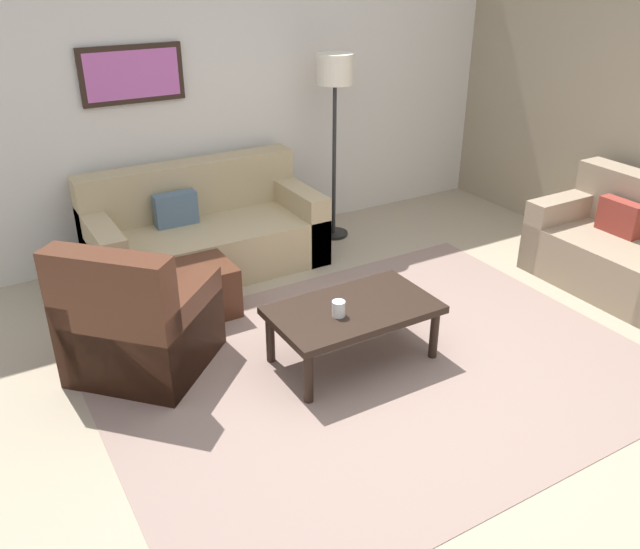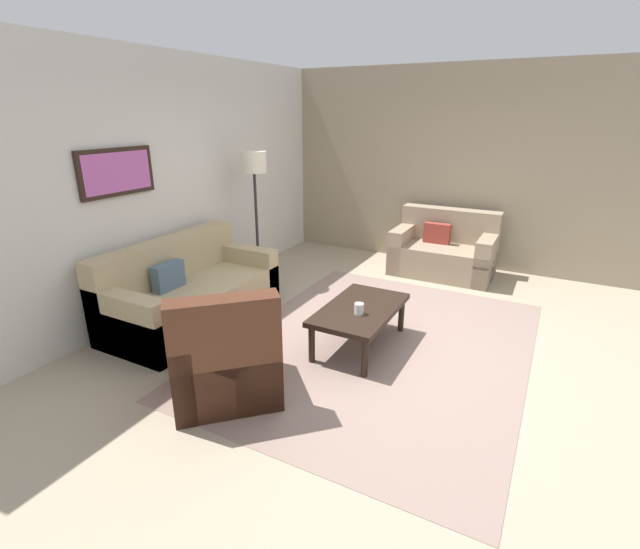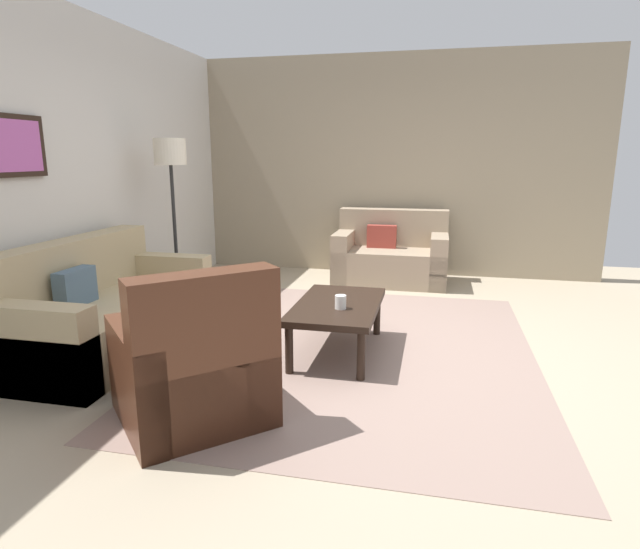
{
  "view_description": "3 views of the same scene",
  "coord_description": "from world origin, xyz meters",
  "px_view_note": "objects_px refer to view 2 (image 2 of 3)",
  "views": [
    {
      "loc": [
        -2.19,
        -2.97,
        2.53
      ],
      "look_at": [
        -0.27,
        0.28,
        0.65
      ],
      "focal_mm": 36.81,
      "sensor_mm": 36.0,
      "label": 1
    },
    {
      "loc": [
        -3.76,
        -1.35,
        2.17
      ],
      "look_at": [
        -0.19,
        0.54,
        0.71
      ],
      "focal_mm": 25.42,
      "sensor_mm": 36.0,
      "label": 2
    },
    {
      "loc": [
        -3.95,
        -0.56,
        1.54
      ],
      "look_at": [
        -0.27,
        0.27,
        0.68
      ],
      "focal_mm": 29.18,
      "sensor_mm": 36.0,
      "label": 3
    }
  ],
  "objects_px": {
    "armchair_leather": "(226,363)",
    "coffee_table": "(360,312)",
    "framed_artwork": "(117,172)",
    "couch_loveseat": "(444,252)",
    "ottoman": "(219,329)",
    "lamp_standing": "(254,176)",
    "couch_main": "(187,293)",
    "cup": "(359,309)"
  },
  "relations": [
    {
      "from": "framed_artwork",
      "to": "coffee_table",
      "type": "bearing_deg",
      "value": -74.73
    },
    {
      "from": "lamp_standing",
      "to": "framed_artwork",
      "type": "xyz_separation_m",
      "value": [
        -1.67,
        0.43,
        0.2
      ]
    },
    {
      "from": "coffee_table",
      "to": "armchair_leather",
      "type": "bearing_deg",
      "value": 154.97
    },
    {
      "from": "lamp_standing",
      "to": "framed_artwork",
      "type": "distance_m",
      "value": 1.73
    },
    {
      "from": "couch_main",
      "to": "cup",
      "type": "distance_m",
      "value": 1.98
    },
    {
      "from": "coffee_table",
      "to": "framed_artwork",
      "type": "height_order",
      "value": "framed_artwork"
    },
    {
      "from": "armchair_leather",
      "to": "ottoman",
      "type": "relative_size",
      "value": 2.02
    },
    {
      "from": "ottoman",
      "to": "lamp_standing",
      "type": "relative_size",
      "value": 0.33
    },
    {
      "from": "coffee_table",
      "to": "lamp_standing",
      "type": "xyz_separation_m",
      "value": [
        1.03,
        1.92,
        1.05
      ]
    },
    {
      "from": "couch_main",
      "to": "couch_loveseat",
      "type": "bearing_deg",
      "value": -36.41
    },
    {
      "from": "couch_loveseat",
      "to": "framed_artwork",
      "type": "height_order",
      "value": "framed_artwork"
    },
    {
      "from": "couch_main",
      "to": "lamp_standing",
      "type": "xyz_separation_m",
      "value": [
        1.34,
        -0.0,
        1.11
      ]
    },
    {
      "from": "ottoman",
      "to": "cup",
      "type": "bearing_deg",
      "value": -66.27
    },
    {
      "from": "lamp_standing",
      "to": "couch_main",
      "type": "bearing_deg",
      "value": 179.93
    },
    {
      "from": "coffee_table",
      "to": "cup",
      "type": "distance_m",
      "value": 0.19
    },
    {
      "from": "couch_loveseat",
      "to": "cup",
      "type": "xyz_separation_m",
      "value": [
        -2.7,
        0.15,
        0.16
      ]
    },
    {
      "from": "couch_loveseat",
      "to": "coffee_table",
      "type": "bearing_deg",
      "value": 175.59
    },
    {
      "from": "couch_main",
      "to": "framed_artwork",
      "type": "relative_size",
      "value": 2.3
    },
    {
      "from": "cup",
      "to": "coffee_table",
      "type": "bearing_deg",
      "value": 18.76
    },
    {
      "from": "coffee_table",
      "to": "framed_artwork",
      "type": "distance_m",
      "value": 2.73
    },
    {
      "from": "couch_loveseat",
      "to": "coffee_table",
      "type": "relative_size",
      "value": 1.24
    },
    {
      "from": "ottoman",
      "to": "lamp_standing",
      "type": "bearing_deg",
      "value": 23.57
    },
    {
      "from": "armchair_leather",
      "to": "coffee_table",
      "type": "height_order",
      "value": "armchair_leather"
    },
    {
      "from": "couch_main",
      "to": "cup",
      "type": "relative_size",
      "value": 18.65
    },
    {
      "from": "armchair_leather",
      "to": "couch_main",
      "type": "bearing_deg",
      "value": 53.87
    },
    {
      "from": "cup",
      "to": "lamp_standing",
      "type": "xyz_separation_m",
      "value": [
        1.17,
        1.97,
        0.95
      ]
    },
    {
      "from": "ottoman",
      "to": "framed_artwork",
      "type": "bearing_deg",
      "value": 87.87
    },
    {
      "from": "armchair_leather",
      "to": "lamp_standing",
      "type": "relative_size",
      "value": 0.66
    },
    {
      "from": "armchair_leather",
      "to": "coffee_table",
      "type": "relative_size",
      "value": 1.03
    },
    {
      "from": "couch_main",
      "to": "couch_loveseat",
      "type": "distance_m",
      "value": 3.56
    },
    {
      "from": "couch_loveseat",
      "to": "framed_artwork",
      "type": "relative_size",
      "value": 1.61
    },
    {
      "from": "couch_main",
      "to": "coffee_table",
      "type": "height_order",
      "value": "couch_main"
    },
    {
      "from": "framed_artwork",
      "to": "couch_loveseat",
      "type": "bearing_deg",
      "value": -38.51
    },
    {
      "from": "couch_main",
      "to": "framed_artwork",
      "type": "height_order",
      "value": "framed_artwork"
    },
    {
      "from": "couch_main",
      "to": "lamp_standing",
      "type": "distance_m",
      "value": 1.74
    },
    {
      "from": "couch_loveseat",
      "to": "armchair_leather",
      "type": "relative_size",
      "value": 1.2
    },
    {
      "from": "coffee_table",
      "to": "framed_artwork",
      "type": "xyz_separation_m",
      "value": [
        -0.64,
        2.34,
        1.25
      ]
    },
    {
      "from": "couch_loveseat",
      "to": "lamp_standing",
      "type": "distance_m",
      "value": 2.83
    },
    {
      "from": "ottoman",
      "to": "coffee_table",
      "type": "bearing_deg",
      "value": -59.73
    },
    {
      "from": "armchair_leather",
      "to": "lamp_standing",
      "type": "height_order",
      "value": "lamp_standing"
    },
    {
      "from": "armchair_leather",
      "to": "cup",
      "type": "xyz_separation_m",
      "value": [
        1.13,
        -0.65,
        0.16
      ]
    },
    {
      "from": "ottoman",
      "to": "coffee_table",
      "type": "xyz_separation_m",
      "value": [
        0.68,
        -1.17,
        0.16
      ]
    }
  ]
}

